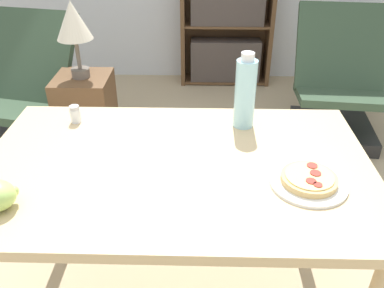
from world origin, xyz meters
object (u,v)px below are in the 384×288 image
(pizza_on_plate, at_px, (309,180))
(lounge_chair_far, at_px, (336,98))
(lounge_chair_near, at_px, (25,110))
(side_table, at_px, (88,118))
(salt_shaker, at_px, (75,114))
(potted_plant_floor, at_px, (384,60))
(drink_bottle, at_px, (245,93))
(table_lamp, at_px, (73,24))

(pizza_on_plate, distance_m, lounge_chair_far, 1.85)
(lounge_chair_near, bearing_deg, lounge_chair_far, 18.25)
(pizza_on_plate, relative_size, side_table, 0.42)
(salt_shaker, bearing_deg, potted_plant_floor, 43.94)
(lounge_chair_near, bearing_deg, potted_plant_floor, 30.26)
(pizza_on_plate, bearing_deg, salt_shaker, 155.14)
(drink_bottle, xyz_separation_m, lounge_chair_near, (-1.35, 1.05, -0.62))
(drink_bottle, bearing_deg, lounge_chair_far, 58.12)
(lounge_chair_near, distance_m, side_table, 0.46)
(drink_bottle, relative_size, table_lamp, 0.63)
(pizza_on_plate, relative_size, table_lamp, 0.52)
(salt_shaker, distance_m, lounge_chair_near, 1.36)
(salt_shaker, height_order, table_lamp, table_lamp)
(lounge_chair_near, height_order, potted_plant_floor, lounge_chair_near)
(lounge_chair_far, relative_size, potted_plant_floor, 1.41)
(pizza_on_plate, bearing_deg, drink_bottle, 114.80)
(lounge_chair_far, distance_m, table_lamp, 1.85)
(salt_shaker, distance_m, table_lamp, 0.99)
(lounge_chair_near, relative_size, potted_plant_floor, 1.41)
(lounge_chair_far, bearing_deg, side_table, -162.85)
(potted_plant_floor, bearing_deg, pizza_on_plate, -117.41)
(drink_bottle, height_order, lounge_chair_far, drink_bottle)
(table_lamp, distance_m, potted_plant_floor, 2.56)
(lounge_chair_near, xyz_separation_m, table_lamp, (0.45, -0.10, 0.61))
(table_lamp, height_order, potted_plant_floor, table_lamp)
(drink_bottle, bearing_deg, pizza_on_plate, -65.20)
(salt_shaker, relative_size, potted_plant_floor, 0.11)
(lounge_chair_far, height_order, table_lamp, table_lamp)
(salt_shaker, relative_size, table_lamp, 0.15)
(salt_shaker, xyz_separation_m, table_lamp, (-0.26, 0.95, 0.09))
(lounge_chair_near, relative_size, side_table, 1.54)
(pizza_on_plate, distance_m, side_table, 1.78)
(drink_bottle, height_order, salt_shaker, drink_bottle)
(potted_plant_floor, bearing_deg, lounge_chair_near, -161.57)
(pizza_on_plate, xyz_separation_m, drink_bottle, (-0.17, 0.37, 0.12))
(salt_shaker, height_order, lounge_chair_near, lounge_chair_near)
(lounge_chair_far, bearing_deg, table_lamp, -162.85)
(lounge_chair_near, relative_size, table_lamp, 1.93)
(lounge_chair_far, height_order, potted_plant_floor, lounge_chair_far)
(salt_shaker, bearing_deg, lounge_chair_far, 41.51)
(pizza_on_plate, height_order, lounge_chair_near, lounge_chair_near)
(potted_plant_floor, bearing_deg, drink_bottle, -125.10)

